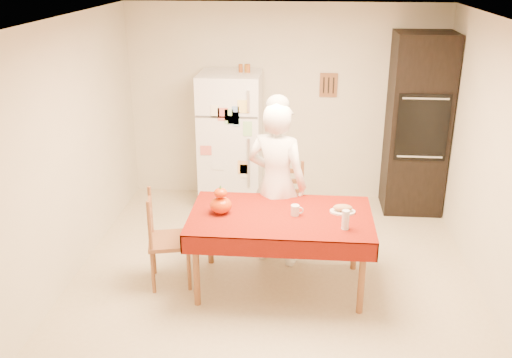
# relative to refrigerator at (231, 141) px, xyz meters

# --- Properties ---
(floor) EXTENTS (4.50, 4.50, 0.00)m
(floor) POSITION_rel_refrigerator_xyz_m (0.65, -1.88, -0.85)
(floor) COLOR tan
(floor) RESTS_ON ground
(room_shell) EXTENTS (4.02, 4.52, 2.51)m
(room_shell) POSITION_rel_refrigerator_xyz_m (0.65, -1.88, 0.77)
(room_shell) COLOR beige
(room_shell) RESTS_ON ground
(refrigerator) EXTENTS (0.75, 0.74, 1.70)m
(refrigerator) POSITION_rel_refrigerator_xyz_m (0.00, 0.00, 0.00)
(refrigerator) COLOR white
(refrigerator) RESTS_ON floor
(oven_cabinet) EXTENTS (0.70, 0.62, 2.20)m
(oven_cabinet) POSITION_rel_refrigerator_xyz_m (2.28, 0.05, 0.25)
(oven_cabinet) COLOR black
(oven_cabinet) RESTS_ON floor
(dining_table) EXTENTS (1.70, 1.00, 0.76)m
(dining_table) POSITION_rel_refrigerator_xyz_m (0.72, -1.96, -0.16)
(dining_table) COLOR brown
(dining_table) RESTS_ON floor
(chair_far) EXTENTS (0.46, 0.44, 0.95)m
(chair_far) POSITION_rel_refrigerator_xyz_m (0.74, -1.10, -0.34)
(chair_far) COLOR brown
(chair_far) RESTS_ON floor
(chair_left) EXTENTS (0.49, 0.50, 0.95)m
(chair_left) POSITION_rel_refrigerator_xyz_m (-0.41, -1.98, -0.34)
(chair_left) COLOR brown
(chair_left) RESTS_ON floor
(seated_woman) EXTENTS (0.73, 0.59, 1.72)m
(seated_woman) POSITION_rel_refrigerator_xyz_m (0.65, -1.45, 0.01)
(seated_woman) COLOR white
(seated_woman) RESTS_ON floor
(coffee_mug) EXTENTS (0.08, 0.08, 0.10)m
(coffee_mug) POSITION_rel_refrigerator_xyz_m (0.85, -1.96, -0.04)
(coffee_mug) COLOR silver
(coffee_mug) RESTS_ON dining_table
(pumpkin_lower) EXTENTS (0.21, 0.21, 0.15)m
(pumpkin_lower) POSITION_rel_refrigerator_xyz_m (0.16, -1.96, -0.01)
(pumpkin_lower) COLOR #E73705
(pumpkin_lower) RESTS_ON dining_table
(pumpkin_upper) EXTENTS (0.12, 0.12, 0.09)m
(pumpkin_upper) POSITION_rel_refrigerator_xyz_m (0.16, -1.96, 0.11)
(pumpkin_upper) COLOR #C73704
(pumpkin_upper) RESTS_ON pumpkin_lower
(wine_glass) EXTENTS (0.07, 0.07, 0.18)m
(wine_glass) POSITION_rel_refrigerator_xyz_m (1.30, -2.20, -0.00)
(wine_glass) COLOR silver
(wine_glass) RESTS_ON dining_table
(bread_plate) EXTENTS (0.24, 0.24, 0.02)m
(bread_plate) POSITION_rel_refrigerator_xyz_m (1.29, -1.86, -0.08)
(bread_plate) COLOR white
(bread_plate) RESTS_ON dining_table
(bread_loaf) EXTENTS (0.18, 0.10, 0.06)m
(bread_loaf) POSITION_rel_refrigerator_xyz_m (1.29, -1.86, -0.04)
(bread_loaf) COLOR tan
(bread_loaf) RESTS_ON bread_plate
(spice_jar_left) EXTENTS (0.05, 0.05, 0.10)m
(spice_jar_left) POSITION_rel_refrigerator_xyz_m (0.13, 0.05, 0.90)
(spice_jar_left) COLOR brown
(spice_jar_left) RESTS_ON refrigerator
(spice_jar_mid) EXTENTS (0.05, 0.05, 0.10)m
(spice_jar_mid) POSITION_rel_refrigerator_xyz_m (0.20, 0.05, 0.90)
(spice_jar_mid) COLOR brown
(spice_jar_mid) RESTS_ON refrigerator
(spice_jar_right) EXTENTS (0.05, 0.05, 0.10)m
(spice_jar_right) POSITION_rel_refrigerator_xyz_m (0.22, 0.05, 0.90)
(spice_jar_right) COLOR #93491A
(spice_jar_right) RESTS_ON refrigerator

